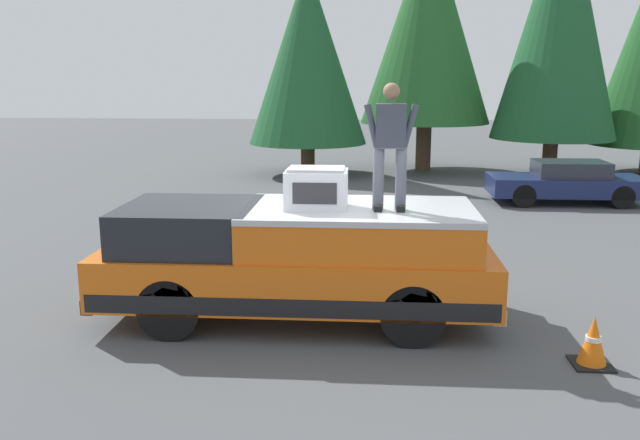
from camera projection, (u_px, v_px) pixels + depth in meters
name	position (u px, v px, depth m)	size (l,w,h in m)	color
ground_plane	(333.00, 318.00, 9.58)	(90.00, 90.00, 0.00)	#4C4F51
pickup_truck	(297.00, 260.00, 9.41)	(2.01, 5.54, 1.65)	orange
compressor_unit	(316.00, 188.00, 9.06)	(0.65, 0.84, 0.56)	silver
person_on_truck_bed	(390.00, 143.00, 8.79)	(0.29, 0.72, 1.69)	#4C515B
parked_car_navy	(567.00, 182.00, 18.18)	(1.64, 4.10, 1.16)	navy
traffic_cone	(593.00, 343.00, 7.98)	(0.47, 0.47, 0.62)	black
conifer_left	(560.00, 17.00, 22.04)	(4.17, 4.17, 9.37)	#4C3826
conifer_center_left	(427.00, 24.00, 23.44)	(4.62, 4.62, 8.74)	#4C3826
conifer_center_right	(307.00, 55.00, 22.71)	(4.09, 4.09, 7.14)	#4C3826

